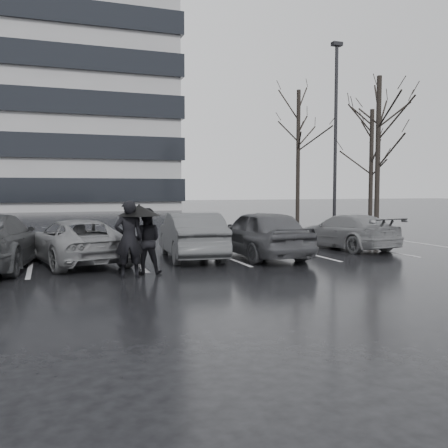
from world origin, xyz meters
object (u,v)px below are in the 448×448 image
at_px(car_main, 261,233).
at_px(pedestrian_left, 129,239).
at_px(car_west_b, 76,241).
at_px(tree_ne, 371,166).
at_px(car_east, 346,232).
at_px(car_west_a, 191,235).
at_px(tree_east, 378,153).
at_px(tree_north, 298,156).
at_px(pedestrian_right, 146,241).
at_px(lamp_post, 335,148).

xyz_separation_m(car_main, pedestrian_left, (-4.32, -2.14, 0.18)).
bearing_deg(car_west_b, tree_ne, -160.26).
xyz_separation_m(car_main, tree_ne, (12.92, 12.36, 2.76)).
distance_m(car_main, tree_ne, 18.09).
bearing_deg(car_east, car_west_a, -4.68).
height_order(tree_east, tree_north, tree_north).
bearing_deg(car_main, pedestrian_right, 22.23).
xyz_separation_m(car_main, pedestrian_right, (-3.85, -1.77, 0.08)).
distance_m(car_main, car_west_b, 5.42).
relative_size(car_main, tree_east, 0.54).
bearing_deg(pedestrian_right, pedestrian_left, 51.49).
xyz_separation_m(car_east, pedestrian_right, (-7.57, -2.82, 0.21)).
height_order(car_main, tree_north, tree_north).
distance_m(car_west_a, car_east, 5.76).
bearing_deg(lamp_post, car_west_a, -148.14).
distance_m(car_east, tree_east, 10.49).
bearing_deg(tree_north, car_west_b, -135.21).
relative_size(car_west_a, car_east, 1.01).
bearing_deg(car_west_a, car_west_b, 3.90).
bearing_deg(tree_east, pedestrian_left, -144.55).
bearing_deg(tree_ne, tree_north, 139.40).
bearing_deg(tree_ne, car_west_a, -141.79).
distance_m(pedestrian_left, tree_east, 18.36).
relative_size(car_east, lamp_post, 0.48).
height_order(car_main, pedestrian_left, pedestrian_left).
xyz_separation_m(car_main, tree_north, (9.42, 15.36, 3.51)).
xyz_separation_m(car_west_b, car_east, (9.09, 0.38, -0.01)).
xyz_separation_m(pedestrian_right, lamp_post, (9.99, 7.44, 3.11)).
relative_size(car_west_a, tree_north, 0.49).
bearing_deg(tree_east, car_east, -132.51).
xyz_separation_m(pedestrian_right, tree_ne, (16.77, 14.13, 2.69)).
bearing_deg(lamp_post, pedestrian_right, -143.33).
bearing_deg(car_west_b, tree_east, -166.87).
bearing_deg(tree_ne, pedestrian_left, -139.94).
bearing_deg(tree_north, tree_ne, -40.60).
height_order(car_main, pedestrian_right, pedestrian_right).
relative_size(car_main, pedestrian_right, 2.66).
distance_m(pedestrian_left, lamp_post, 13.39).
xyz_separation_m(car_main, lamp_post, (6.14, 5.67, 3.19)).
height_order(car_west_b, tree_north, tree_north).
bearing_deg(tree_east, tree_ne, 57.99).
relative_size(car_west_a, car_west_b, 0.95).
xyz_separation_m(lamp_post, tree_east, (4.28, 2.69, 0.08)).
relative_size(car_east, tree_ne, 0.59).
relative_size(pedestrian_left, lamp_post, 0.21).
xyz_separation_m(car_west_a, tree_east, (12.45, 7.77, 3.31)).
bearing_deg(tree_north, pedestrian_right, -127.77).
distance_m(car_west_b, tree_north, 21.17).
bearing_deg(car_west_a, lamp_post, -142.97).
relative_size(pedestrian_left, tree_north, 0.21).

